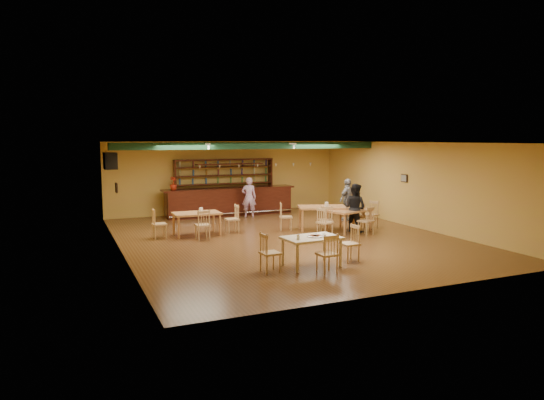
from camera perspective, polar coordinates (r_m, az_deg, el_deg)
name	(u,v)px	position (r m, az deg, el deg)	size (l,w,h in m)	color
floor	(285,238)	(15.69, 1.54, -4.39)	(12.00, 12.00, 0.00)	#523217
ceiling_beam	(253,146)	(17.95, -2.21, 6.29)	(10.00, 0.30, 0.25)	black
track_rail_left	(200,144)	(17.96, -8.31, 6.45)	(0.05, 2.50, 0.05)	white
track_rail_right	(281,143)	(19.05, 1.09, 6.56)	(0.05, 2.50, 0.05)	white
ac_unit	(111,161)	(18.24, -18.10, 4.32)	(0.34, 0.70, 0.48)	white
picture_left	(116,188)	(15.09, -17.52, 1.35)	(0.04, 0.34, 0.28)	black
picture_right	(404,178)	(18.48, 15.02, 2.45)	(0.04, 0.34, 0.28)	black
bar_counter	(229,201)	(20.28, -4.93, -0.16)	(5.48, 0.85, 1.13)	#33110A
back_bar_hutch	(225,186)	(20.81, -5.50, 1.61)	(4.24, 0.40, 2.28)	#33110A
poinsettia	(173,183)	(19.60, -11.32, 1.90)	(0.29, 0.29, 0.52)	#AC250F
dining_table_a	(197,224)	(16.21, -8.67, -2.74)	(1.50, 0.90, 0.75)	#B0733E
dining_table_b	(322,218)	(17.11, 5.80, -2.08)	(1.62, 0.97, 0.81)	#B0733E
dining_table_d	(349,221)	(16.84, 8.88, -2.37)	(1.51, 0.90, 0.75)	#B0733E
near_table	(312,252)	(12.23, 4.58, -5.95)	(1.37, 0.88, 0.74)	tan
pizza_tray	(315,236)	(12.20, 5.01, -4.19)	(0.40, 0.40, 0.01)	silver
parmesan_shaker	(298,237)	(11.82, 3.04, -4.30)	(0.07, 0.07, 0.11)	#EAE5C6
napkin_stack	(320,234)	(12.48, 5.58, -3.90)	(0.20, 0.15, 0.03)	white
pizza_server	(320,235)	(12.31, 5.51, -4.05)	(0.32, 0.09, 0.00)	silver
side_plate	(335,236)	(12.24, 7.27, -4.18)	(0.22, 0.22, 0.01)	white
patron_bar	(249,197)	(19.66, -2.69, 0.32)	(0.59, 0.38, 1.60)	#964CA6
patron_right_a	(355,208)	(16.78, 9.54, -0.90)	(0.79, 0.62, 1.63)	black
patron_right_b	(348,200)	(19.09, 8.76, 0.05)	(0.94, 0.39, 1.61)	gray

